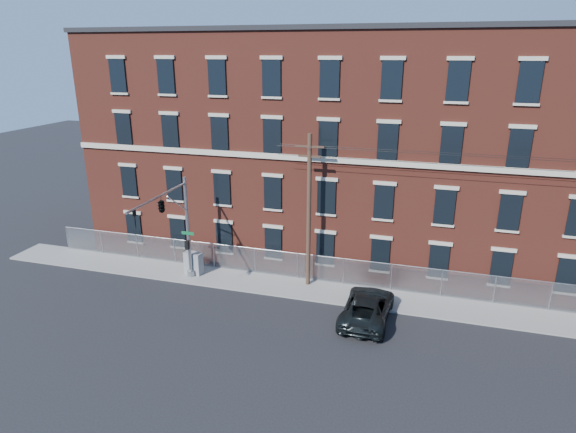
{
  "coord_description": "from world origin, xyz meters",
  "views": [
    {
      "loc": [
        9.02,
        -23.0,
        14.79
      ],
      "look_at": [
        1.1,
        4.0,
        5.28
      ],
      "focal_mm": 30.58,
      "sensor_mm": 36.0,
      "label": 1
    }
  ],
  "objects_px": {
    "utility_pole_near": "(309,209)",
    "pickup_truck": "(367,307)",
    "utility_cabinet": "(194,263)",
    "traffic_signal_mast": "(168,213)"
  },
  "relations": [
    {
      "from": "traffic_signal_mast",
      "to": "pickup_truck",
      "type": "relative_size",
      "value": 1.24
    },
    {
      "from": "utility_pole_near",
      "to": "pickup_truck",
      "type": "distance_m",
      "value": 7.06
    },
    {
      "from": "utility_pole_near",
      "to": "utility_cabinet",
      "type": "relative_size",
      "value": 6.47
    },
    {
      "from": "traffic_signal_mast",
      "to": "utility_pole_near",
      "type": "bearing_deg",
      "value": 23.14
    },
    {
      "from": "utility_pole_near",
      "to": "pickup_truck",
      "type": "bearing_deg",
      "value": -36.51
    },
    {
      "from": "pickup_truck",
      "to": "utility_cabinet",
      "type": "bearing_deg",
      "value": -9.42
    },
    {
      "from": "pickup_truck",
      "to": "utility_cabinet",
      "type": "xyz_separation_m",
      "value": [
        -12.34,
        2.57,
        0.11
      ]
    },
    {
      "from": "traffic_signal_mast",
      "to": "utility_pole_near",
      "type": "distance_m",
      "value": 8.7
    },
    {
      "from": "traffic_signal_mast",
      "to": "pickup_truck",
      "type": "distance_m",
      "value": 13.17
    },
    {
      "from": "traffic_signal_mast",
      "to": "utility_cabinet",
      "type": "height_order",
      "value": "traffic_signal_mast"
    }
  ]
}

